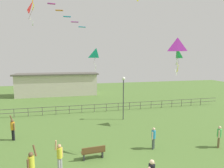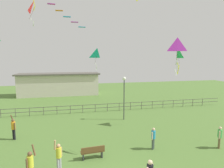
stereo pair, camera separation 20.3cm
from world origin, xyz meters
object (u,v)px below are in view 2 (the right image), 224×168
person_5 (13,127)px  kite_3 (97,54)px  lamppost (124,89)px  kite_1 (34,8)px  person_4 (30,165)px  park_bench (93,152)px  kite_2 (177,54)px  person_3 (220,136)px  person_0 (153,137)px  person_1 (59,155)px  kite_0 (177,47)px

person_5 → kite_3: 11.01m
lamppost → kite_1: (-8.04, -1.34, 7.17)m
person_5 → kite_1: (1.76, 1.53, 9.44)m
person_4 → kite_1: kite_1 is taller
park_bench → kite_2: size_ratio=0.62×
person_3 → kite_3: bearing=124.8°
kite_3 → lamppost: bearing=-49.8°
person_0 → person_1: person_1 is taller
kite_1 → kite_3: size_ratio=0.83×
person_0 → person_4: size_ratio=0.78×
person_4 → person_5: bearing=111.8°
kite_1 → person_4: bearing=-85.4°
person_1 → kite_3: kite_3 is taller
kite_3 → park_bench: bearing=-100.0°
person_5 → kite_1: bearing=40.9°
lamppost → person_0: lamppost is taller
lamppost → kite_2: 6.12m
lamppost → person_3: bearing=-57.4°
park_bench → person_0: (4.29, 0.36, 0.43)m
park_bench → person_4: person_4 is taller
park_bench → person_0: bearing=4.9°
park_bench → person_4: bearing=-153.4°
person_4 → person_0: bearing=15.0°
kite_1 → lamppost: bearing=9.4°
person_0 → person_1: bearing=-168.4°
person_5 → kite_1: 9.73m
kite_0 → person_0: bearing=152.7°
person_4 → kite_3: 13.88m
lamppost → person_0: 7.12m
person_4 → kite_2: bearing=27.4°
lamppost → kite_3: bearing=130.2°
park_bench → kite_0: 8.56m
person_1 → person_4: size_ratio=0.96×
kite_1 → kite_0: bearing=-32.4°
park_bench → kite_2: 11.29m
person_4 → kite_2: size_ratio=0.81×
kite_2 → kite_1: bearing=173.6°
person_3 → kite_2: bearing=97.4°
person_3 → kite_1: kite_1 is taller
kite_0 → kite_3: kite_0 is taller
person_0 → person_3: person_3 is taller
person_3 → person_5: 15.39m
lamppost → person_1: (-6.10, -8.00, -2.30)m
person_0 → person_3: (4.65, -0.88, 0.02)m
person_5 → kite_0: kite_0 is taller
person_5 → person_1: bearing=-54.2°
person_0 → person_5: (-10.00, 3.85, 0.09)m
person_0 → kite_0: size_ratio=0.66×
park_bench → person_5: size_ratio=0.78×
person_3 → person_4: bearing=-174.6°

